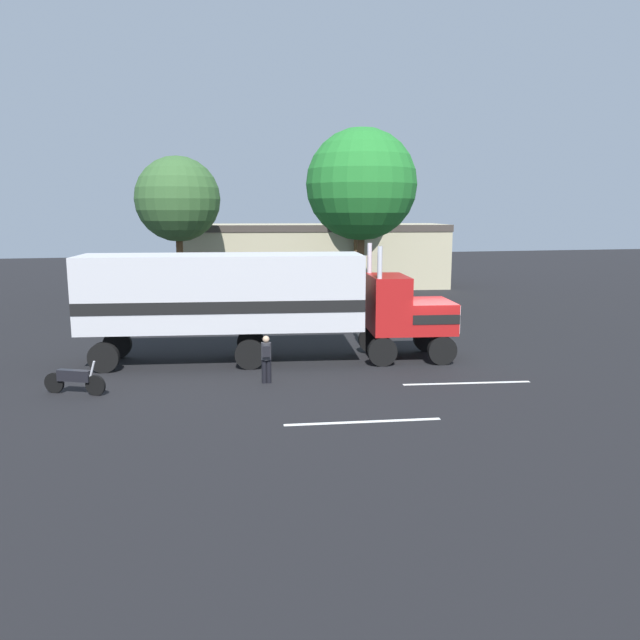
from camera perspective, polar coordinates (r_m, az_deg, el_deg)
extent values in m
plane|color=black|center=(24.91, 10.28, -3.56)|extent=(120.00, 120.00, 0.00)
cube|color=silver|center=(21.74, 13.32, -5.65)|extent=(4.39, 0.71, 0.01)
cube|color=silver|center=(17.46, 3.96, -9.31)|extent=(4.40, 0.57, 0.01)
cube|color=#B21919|center=(24.75, 9.84, 0.39)|extent=(2.10, 2.70, 1.20)
cube|color=#B21919|center=(24.31, 6.23, 1.49)|extent=(1.70, 2.65, 2.20)
cube|color=silver|center=(25.02, 11.92, 0.42)|extent=(0.34, 2.09, 1.08)
cube|color=black|center=(24.74, 9.84, 0.52)|extent=(2.10, 2.74, 0.36)
cylinder|color=silver|center=(25.20, 4.53, 3.20)|extent=(0.18, 0.18, 3.40)
cylinder|color=silver|center=(23.05, 5.46, 2.55)|extent=(0.18, 0.18, 3.40)
cube|color=silver|center=(23.79, -8.92, 2.58)|extent=(10.74, 3.88, 2.80)
cube|color=black|center=(23.84, -8.89, 1.58)|extent=(10.75, 3.92, 0.44)
cylinder|color=silver|center=(25.86, 6.52, -0.81)|extent=(1.37, 0.80, 0.64)
cylinder|color=black|center=(26.09, 9.77, -1.69)|extent=(1.13, 0.43, 1.10)
cylinder|color=black|center=(24.02, 11.13, -2.75)|extent=(1.13, 0.43, 1.10)
cylinder|color=black|center=(25.59, 4.79, -1.81)|extent=(1.13, 0.43, 1.10)
cylinder|color=black|center=(23.47, 5.73, -2.90)|extent=(1.13, 0.43, 1.10)
cylinder|color=black|center=(25.20, -6.37, -2.02)|extent=(1.13, 0.43, 1.10)
cylinder|color=black|center=(23.05, -6.45, -3.15)|extent=(1.13, 0.43, 1.10)
cylinder|color=black|center=(25.84, -18.09, -2.16)|extent=(1.13, 0.43, 1.10)
cylinder|color=black|center=(23.75, -19.24, -3.27)|extent=(1.13, 0.43, 1.10)
cylinder|color=black|center=(21.19, -5.14, -4.69)|extent=(0.18, 0.18, 0.82)
cylinder|color=black|center=(21.19, -4.73, -4.69)|extent=(0.18, 0.18, 0.82)
cylinder|color=#333338|center=(21.03, -4.96, -2.85)|extent=(0.34, 0.34, 0.58)
sphere|color=tan|center=(20.94, -4.98, -1.77)|extent=(0.23, 0.23, 0.23)
cube|color=black|center=(20.82, -4.96, -2.89)|extent=(0.28, 0.19, 0.36)
cylinder|color=black|center=(20.97, -19.89, -5.65)|extent=(0.64, 0.36, 0.66)
cylinder|color=black|center=(21.74, -23.18, -5.32)|extent=(0.64, 0.36, 0.66)
cube|color=black|center=(21.27, -21.62, -4.76)|extent=(1.10, 0.66, 0.36)
cylinder|color=silver|center=(20.90, -20.20, -4.44)|extent=(0.29, 0.18, 0.69)
cylinder|color=brown|center=(36.53, 3.73, 4.86)|extent=(0.44, 0.44, 5.02)
sphere|color=#247A2D|center=(36.42, 3.82, 12.31)|extent=(6.36, 6.36, 6.36)
cylinder|color=brown|center=(41.48, -12.70, 4.97)|extent=(0.44, 0.44, 4.61)
sphere|color=#355F2F|center=(41.34, -12.92, 10.76)|extent=(5.40, 5.40, 5.40)
cylinder|color=brown|center=(44.84, 3.38, 5.55)|extent=(0.44, 0.44, 4.60)
sphere|color=#258220|center=(44.70, 3.43, 10.57)|extent=(4.65, 4.65, 4.65)
cube|color=#B7AD8C|center=(47.84, -0.48, 5.94)|extent=(20.28, 8.39, 4.75)
cube|color=#3F3833|center=(47.74, -0.49, 8.48)|extent=(20.39, 8.50, 0.50)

